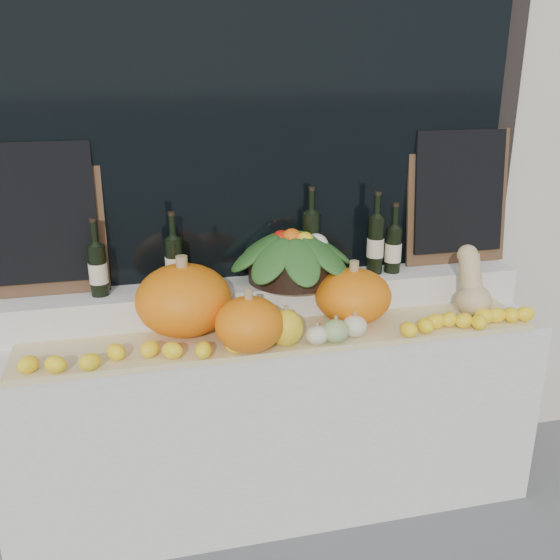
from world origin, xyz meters
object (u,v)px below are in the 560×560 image
at_px(pumpkin_right, 353,296).
at_px(butternut_squash, 472,287).
at_px(pumpkin_left, 184,300).
at_px(produce_bowl, 292,255).
at_px(wine_bottle_tall, 311,243).

relative_size(pumpkin_right, butternut_squash, 1.10).
bearing_deg(pumpkin_left, butternut_squash, -3.81).
xyz_separation_m(produce_bowl, wine_bottle_tall, (0.10, 0.06, 0.03)).
height_order(pumpkin_left, produce_bowl, produce_bowl).
distance_m(pumpkin_right, produce_bowl, 0.32).
relative_size(butternut_squash, wine_bottle_tall, 0.74).
height_order(pumpkin_left, pumpkin_right, pumpkin_left).
bearing_deg(produce_bowl, butternut_squash, -17.74).
distance_m(butternut_squash, produce_bowl, 0.79).
height_order(produce_bowl, wine_bottle_tall, wine_bottle_tall).
bearing_deg(pumpkin_right, butternut_squash, -4.79).
bearing_deg(pumpkin_left, wine_bottle_tall, 20.02).
distance_m(pumpkin_left, pumpkin_right, 0.71).
relative_size(pumpkin_left, pumpkin_right, 1.20).
bearing_deg(pumpkin_right, pumpkin_left, 176.93).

